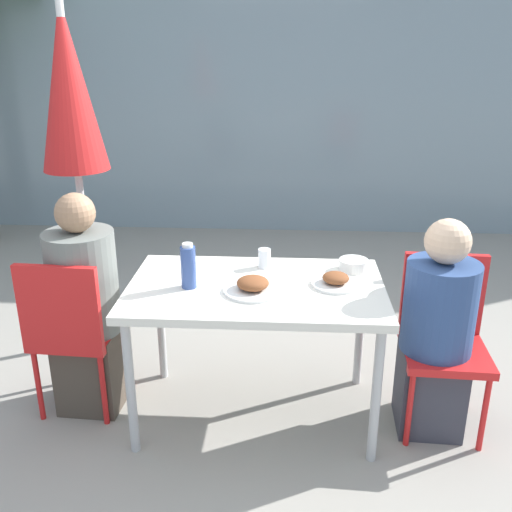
# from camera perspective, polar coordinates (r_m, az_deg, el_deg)

# --- Properties ---
(ground_plane) EXTENTS (24.00, 24.00, 0.00)m
(ground_plane) POSITION_cam_1_polar(r_m,az_deg,el_deg) (3.09, 0.00, -15.41)
(ground_plane) COLOR gray
(building_facade) EXTENTS (10.00, 0.20, 3.00)m
(building_facade) POSITION_cam_1_polar(r_m,az_deg,el_deg) (5.74, 2.00, 17.37)
(building_facade) COLOR gray
(building_facade) RESTS_ON ground
(dining_table) EXTENTS (1.23, 0.76, 0.73)m
(dining_table) POSITION_cam_1_polar(r_m,az_deg,el_deg) (2.76, 0.00, -4.19)
(dining_table) COLOR silver
(dining_table) RESTS_ON ground
(chair_left) EXTENTS (0.42, 0.42, 0.86)m
(chair_left) POSITION_cam_1_polar(r_m,az_deg,el_deg) (3.00, -17.98, -6.64)
(chair_left) COLOR red
(chair_left) RESTS_ON ground
(person_left) EXTENTS (0.34, 0.34, 1.16)m
(person_left) POSITION_cam_1_polar(r_m,az_deg,el_deg) (3.02, -16.60, -5.31)
(person_left) COLOR #473D33
(person_left) RESTS_ON ground
(chair_right) EXTENTS (0.42, 0.42, 0.86)m
(chair_right) POSITION_cam_1_polar(r_m,az_deg,el_deg) (2.96, 18.22, -7.01)
(chair_right) COLOR red
(chair_right) RESTS_ON ground
(person_right) EXTENTS (0.34, 0.34, 1.09)m
(person_right) POSITION_cam_1_polar(r_m,az_deg,el_deg) (2.87, 17.57, -7.55)
(person_right) COLOR #383842
(person_right) RESTS_ON ground
(closed_umbrella) EXTENTS (0.38, 0.38, 2.05)m
(closed_umbrella) POSITION_cam_1_polar(r_m,az_deg,el_deg) (3.45, -18.08, 14.36)
(closed_umbrella) COLOR #333333
(closed_umbrella) RESTS_ON ground
(plate_0) EXTENTS (0.23, 0.23, 0.06)m
(plate_0) POSITION_cam_1_polar(r_m,az_deg,el_deg) (2.75, 7.96, -2.47)
(plate_0) COLOR white
(plate_0) RESTS_ON dining_table
(plate_1) EXTENTS (0.27, 0.27, 0.07)m
(plate_1) POSITION_cam_1_polar(r_m,az_deg,el_deg) (2.65, -0.32, -3.04)
(plate_1) COLOR white
(plate_1) RESTS_ON dining_table
(bottle) EXTENTS (0.07, 0.07, 0.22)m
(bottle) POSITION_cam_1_polar(r_m,az_deg,el_deg) (2.69, -6.78, -1.04)
(bottle) COLOR #334C8E
(bottle) RESTS_ON dining_table
(drinking_cup) EXTENTS (0.07, 0.07, 0.10)m
(drinking_cup) POSITION_cam_1_polar(r_m,az_deg,el_deg) (2.93, 0.84, -0.22)
(drinking_cup) COLOR white
(drinking_cup) RESTS_ON dining_table
(salad_bowl) EXTENTS (0.15, 0.15, 0.06)m
(salad_bowl) POSITION_cam_1_polar(r_m,az_deg,el_deg) (2.94, 9.72, -0.87)
(salad_bowl) COLOR white
(salad_bowl) RESTS_ON dining_table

